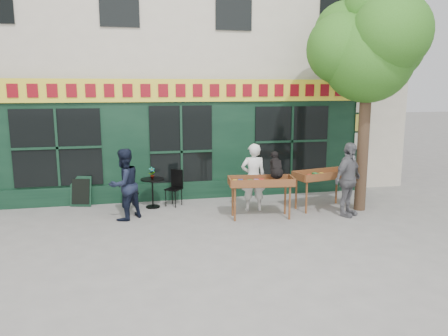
{
  "coord_description": "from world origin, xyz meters",
  "views": [
    {
      "loc": [
        -1.46,
        -9.47,
        3.07
      ],
      "look_at": [
        0.79,
        0.5,
        1.19
      ],
      "focal_mm": 35.0,
      "sensor_mm": 36.0,
      "label": 1
    }
  ],
  "objects_px": {
    "dog": "(276,164)",
    "bistro_table": "(152,187)",
    "book_cart_right": "(323,177)",
    "book_cart_center": "(261,184)",
    "woman": "(253,177)",
    "man_left": "(124,184)",
    "man_right": "(348,180)"
  },
  "relations": [
    {
      "from": "book_cart_right",
      "to": "bistro_table",
      "type": "distance_m",
      "value": 4.39
    },
    {
      "from": "bistro_table",
      "to": "man_right",
      "type": "bearing_deg",
      "value": -21.3
    },
    {
      "from": "book_cart_center",
      "to": "bistro_table",
      "type": "xyz_separation_m",
      "value": [
        -2.47,
        1.47,
        -0.28
      ]
    },
    {
      "from": "book_cart_center",
      "to": "man_right",
      "type": "bearing_deg",
      "value": -1.43
    },
    {
      "from": "woman",
      "to": "man_left",
      "type": "bearing_deg",
      "value": 8.31
    },
    {
      "from": "man_right",
      "to": "dog",
      "type": "bearing_deg",
      "value": 138.74
    },
    {
      "from": "bistro_table",
      "to": "woman",
      "type": "bearing_deg",
      "value": -18.41
    },
    {
      "from": "book_cart_right",
      "to": "book_cart_center",
      "type": "bearing_deg",
      "value": -178.96
    },
    {
      "from": "dog",
      "to": "book_cart_center",
      "type": "bearing_deg",
      "value": 178.75
    },
    {
      "from": "book_cart_center",
      "to": "book_cart_right",
      "type": "distance_m",
      "value": 1.84
    },
    {
      "from": "dog",
      "to": "bistro_table",
      "type": "xyz_separation_m",
      "value": [
        -2.82,
        1.52,
        -0.75
      ]
    },
    {
      "from": "man_left",
      "to": "dog",
      "type": "bearing_deg",
      "value": 129.85
    },
    {
      "from": "man_right",
      "to": "woman",
      "type": "bearing_deg",
      "value": 122.52
    },
    {
      "from": "man_right",
      "to": "man_left",
      "type": "distance_m",
      "value": 5.33
    },
    {
      "from": "dog",
      "to": "man_left",
      "type": "height_order",
      "value": "man_left"
    },
    {
      "from": "woman",
      "to": "book_cart_right",
      "type": "height_order",
      "value": "woman"
    },
    {
      "from": "book_cart_center",
      "to": "man_left",
      "type": "relative_size",
      "value": 0.93
    },
    {
      "from": "dog",
      "to": "man_right",
      "type": "bearing_deg",
      "value": -1.47
    },
    {
      "from": "book_cart_center",
      "to": "woman",
      "type": "relative_size",
      "value": 0.91
    },
    {
      "from": "bistro_table",
      "to": "man_left",
      "type": "xyz_separation_m",
      "value": [
        -0.7,
        -0.9,
        0.3
      ]
    },
    {
      "from": "book_cart_center",
      "to": "woman",
      "type": "distance_m",
      "value": 0.65
    },
    {
      "from": "man_right",
      "to": "man_left",
      "type": "height_order",
      "value": "man_right"
    },
    {
      "from": "book_cart_center",
      "to": "man_right",
      "type": "distance_m",
      "value": 2.11
    },
    {
      "from": "book_cart_center",
      "to": "man_right",
      "type": "height_order",
      "value": "man_right"
    },
    {
      "from": "dog",
      "to": "man_left",
      "type": "xyz_separation_m",
      "value": [
        -3.52,
        0.62,
        -0.45
      ]
    },
    {
      "from": "woman",
      "to": "bistro_table",
      "type": "xyz_separation_m",
      "value": [
        -2.47,
        0.82,
        -0.31
      ]
    },
    {
      "from": "book_cart_right",
      "to": "man_right",
      "type": "relative_size",
      "value": 0.89
    },
    {
      "from": "man_right",
      "to": "bistro_table",
      "type": "xyz_separation_m",
      "value": [
        -4.56,
        1.78,
        -0.35
      ]
    },
    {
      "from": "dog",
      "to": "book_cart_right",
      "type": "xyz_separation_m",
      "value": [
        1.44,
        0.49,
        -0.47
      ]
    },
    {
      "from": "book_cart_center",
      "to": "book_cart_right",
      "type": "bearing_deg",
      "value": 20.83
    },
    {
      "from": "woman",
      "to": "bistro_table",
      "type": "bearing_deg",
      "value": -11.53
    },
    {
      "from": "book_cart_right",
      "to": "man_left",
      "type": "distance_m",
      "value": 4.96
    }
  ]
}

